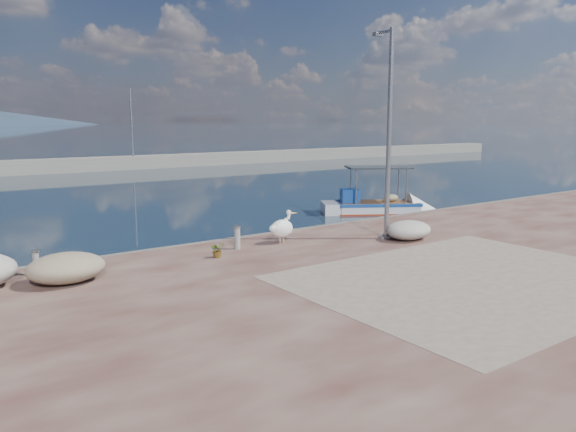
# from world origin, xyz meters

# --- Properties ---
(ground) EXTENTS (1400.00, 1400.00, 0.00)m
(ground) POSITION_xyz_m (0.00, 0.00, 0.00)
(ground) COLOR #162635
(ground) RESTS_ON ground
(quay) EXTENTS (44.00, 22.00, 0.50)m
(quay) POSITION_xyz_m (0.00, -6.00, 0.25)
(quay) COLOR #46211E
(quay) RESTS_ON ground
(quay_patch) EXTENTS (9.00, 7.00, 0.01)m
(quay_patch) POSITION_xyz_m (1.00, -3.00, 0.50)
(quay_patch) COLOR gray
(quay_patch) RESTS_ON quay
(breakwater) EXTENTS (120.00, 2.20, 7.50)m
(breakwater) POSITION_xyz_m (-0.00, 40.00, 0.60)
(breakwater) COLOR gray
(breakwater) RESTS_ON ground
(boat_right) EXTENTS (5.70, 4.42, 2.67)m
(boat_right) POSITION_xyz_m (8.54, 8.22, 0.21)
(boat_right) COLOR white
(boat_right) RESTS_ON ground
(pelican) EXTENTS (1.12, 0.55, 1.09)m
(pelican) POSITION_xyz_m (-0.54, 3.38, 1.01)
(pelican) COLOR tan
(pelican) RESTS_ON quay
(lamp_post) EXTENTS (0.44, 0.96, 7.00)m
(lamp_post) POSITION_xyz_m (2.82, 1.94, 3.80)
(lamp_post) COLOR gray
(lamp_post) RESTS_ON quay
(bollard_near) EXTENTS (0.25, 0.25, 0.75)m
(bollard_near) POSITION_xyz_m (-2.18, 3.51, 0.91)
(bollard_near) COLOR gray
(bollard_near) RESTS_ON quay
(bollard_far) EXTENTS (0.22, 0.22, 0.67)m
(bollard_far) POSITION_xyz_m (-8.02, 4.01, 0.86)
(bollard_far) COLOR gray
(bollard_far) RESTS_ON quay
(potted_plant) EXTENTS (0.47, 0.42, 0.48)m
(potted_plant) POSITION_xyz_m (-3.22, 2.90, 0.74)
(potted_plant) COLOR #33722D
(potted_plant) RESTS_ON quay
(net_pile_b) EXTENTS (1.93, 1.50, 0.75)m
(net_pile_b) POSITION_xyz_m (-7.57, 2.79, 0.88)
(net_pile_b) COLOR tan
(net_pile_b) RESTS_ON quay
(net_pile_d) EXTENTS (1.72, 1.29, 0.64)m
(net_pile_d) POSITION_xyz_m (3.31, 1.35, 0.82)
(net_pile_d) COLOR #B5B1A8
(net_pile_d) RESTS_ON quay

